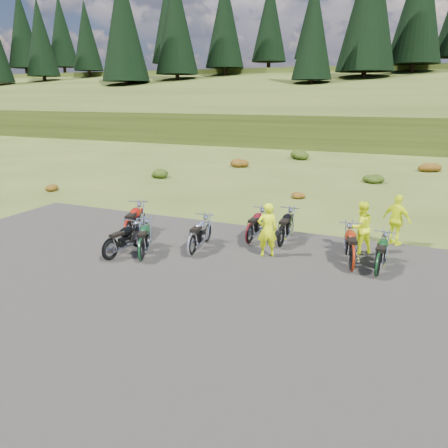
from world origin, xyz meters
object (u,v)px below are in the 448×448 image
at_px(motorcycle_7, 376,278).
at_px(person_middle, 267,231).
at_px(motorcycle_3, 192,256).

distance_m(motorcycle_7, person_middle, 3.26).
xyz_separation_m(motorcycle_3, person_middle, (2.04, 0.86, 0.81)).
height_order(motorcycle_3, motorcycle_7, motorcycle_3).
distance_m(motorcycle_3, motorcycle_7, 5.20).
relative_size(motorcycle_3, motorcycle_7, 1.05).
relative_size(motorcycle_7, person_middle, 1.16).
distance_m(motorcycle_3, person_middle, 2.36).
xyz_separation_m(motorcycle_7, person_middle, (-3.14, 0.36, 0.81)).
height_order(motorcycle_3, person_middle, person_middle).
height_order(motorcycle_7, person_middle, person_middle).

